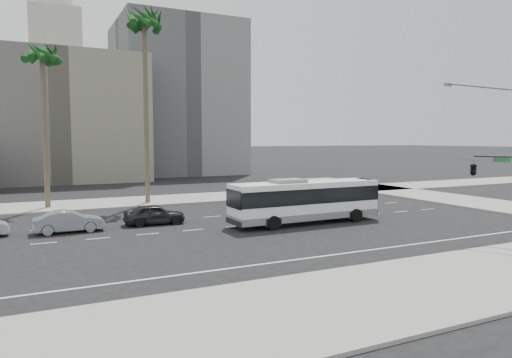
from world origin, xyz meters
TOP-DOWN VIEW (x-y plane):
  - ground at (0.00, 0.00)m, footprint 700.00×700.00m
  - sidewalk_north at (0.00, 15.50)m, footprint 120.00×7.00m
  - sidewalk_south at (0.00, -15.50)m, footprint 120.00×7.00m
  - cross_block_east at (22.00, 0.00)m, footprint 7.00×60.00m
  - midrise_beige_west at (-12.00, 45.00)m, footprint 24.00×18.00m
  - midrise_gray_center at (8.00, 52.00)m, footprint 20.00×20.00m
  - civic_tower at (-2.00, 250.00)m, footprint 42.00×42.00m
  - highrise_right at (45.00, 230.00)m, footprint 26.00×26.00m
  - highrise_far at (70.00, 260.00)m, footprint 22.00×22.00m
  - city_bus at (2.03, -1.03)m, footprint 11.27×2.75m
  - car_a at (-7.79, 3.25)m, footprint 1.86×4.30m
  - car_b at (-13.44, 2.87)m, footprint 1.56×4.31m
  - streetlight_corner at (9.43, -11.32)m, footprint 2.06×4.27m
  - traffic_signal at (8.38, -10.13)m, footprint 2.35×3.27m
  - palm_near at (-5.86, 13.96)m, footprint 5.32×5.32m
  - palm_mid at (-14.35, 14.52)m, footprint 4.62×4.62m

SIDE VIEW (x-z plane):
  - ground at x=0.00m, z-range 0.00..0.00m
  - sidewalk_north at x=0.00m, z-range 0.00..0.15m
  - sidewalk_south at x=0.00m, z-range 0.00..0.15m
  - cross_block_east at x=22.00m, z-range 0.00..0.15m
  - car_b at x=-13.44m, z-range 0.00..1.41m
  - car_a at x=-7.79m, z-range 0.00..1.44m
  - city_bus at x=2.03m, z-range 0.08..3.31m
  - traffic_signal at x=8.38m, z-range 1.71..6.81m
  - streetlight_corner at x=9.43m, z-range 0.61..10.08m
  - midrise_beige_west at x=-12.00m, z-range 0.00..18.00m
  - palm_mid at x=-14.35m, z-range 5.71..20.00m
  - midrise_gray_center at x=8.00m, z-range 0.00..26.00m
  - palm_near at x=-5.86m, z-range 7.27..25.18m
  - highrise_far at x=70.00m, z-range 0.00..60.00m
  - highrise_right at x=45.00m, z-range 0.00..70.00m
  - civic_tower at x=-2.00m, z-range -25.67..103.33m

